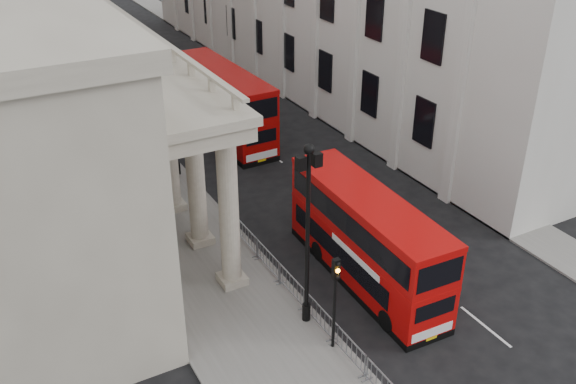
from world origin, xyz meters
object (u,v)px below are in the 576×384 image
object	(u,v)px
traffic_light	(335,288)
pedestrian_b	(123,169)
lamp_post_south	(308,225)
lamp_post_north	(102,39)
bus_far	(223,102)
pedestrian_a	(165,230)
bus_near	(366,237)
pedestrian_c	(171,186)
lamp_post_mid	(172,101)

from	to	relation	value
traffic_light	pedestrian_b	world-z (taller)	traffic_light
lamp_post_south	lamp_post_north	bearing A→B (deg)	90.00
lamp_post_north	bus_far	bearing A→B (deg)	-66.14
bus_far	pedestrian_a	xyz separation A→B (m)	(-8.50, -11.92, -1.48)
lamp_post_north	bus_near	size ratio (longest dim) A/B	0.80
pedestrian_b	pedestrian_c	world-z (taller)	pedestrian_b
pedestrian_a	pedestrian_c	size ratio (longest dim) A/B	1.19
lamp_post_mid	lamp_post_north	bearing A→B (deg)	90.00
lamp_post_mid	pedestrian_a	size ratio (longest dim) A/B	4.39
traffic_light	bus_near	size ratio (longest dim) A/B	0.41
pedestrian_a	lamp_post_north	bearing A→B (deg)	63.56
lamp_post_south	lamp_post_mid	world-z (taller)	same
traffic_light	bus_far	xyz separation A→B (m)	(5.03, 22.42, -0.56)
pedestrian_a	pedestrian_b	distance (m)	8.18
pedestrian_a	pedestrian_b	bearing A→B (deg)	70.78
traffic_light	bus_far	world-z (taller)	bus_far
lamp_post_south	pedestrian_b	bearing A→B (deg)	101.00
lamp_post_mid	lamp_post_north	xyz separation A→B (m)	(0.00, 16.00, 0.00)
lamp_post_north	bus_far	size ratio (longest dim) A/B	0.73
bus_near	lamp_post_mid	bearing A→B (deg)	107.38
bus_near	pedestrian_b	size ratio (longest dim) A/B	6.29
lamp_post_mid	lamp_post_north	world-z (taller)	same
lamp_post_south	lamp_post_mid	size ratio (longest dim) A/B	1.00
lamp_post_south	pedestrian_c	bearing A→B (deg)	96.14
pedestrian_b	traffic_light	bearing A→B (deg)	96.01
lamp_post_north	pedestrian_b	xyz separation A→B (m)	(-3.24, -15.33, -3.96)
pedestrian_c	lamp_post_south	bearing A→B (deg)	-90.72
lamp_post_north	pedestrian_b	distance (m)	16.16
lamp_post_south	pedestrian_c	distance (m)	13.78
lamp_post_south	pedestrian_b	distance (m)	17.44
pedestrian_b	lamp_post_north	bearing A→B (deg)	-106.05
lamp_post_north	bus_near	xyz separation A→B (m)	(4.00, -30.60, -2.58)
lamp_post_south	traffic_light	world-z (taller)	lamp_post_south
lamp_post_south	lamp_post_north	size ratio (longest dim) A/B	1.00
lamp_post_mid	traffic_light	distance (m)	18.11
lamp_post_south	bus_near	distance (m)	4.96
lamp_post_north	lamp_post_mid	bearing A→B (deg)	-90.00
bus_near	pedestrian_a	size ratio (longest dim) A/B	5.50
lamp_post_south	bus_near	bearing A→B (deg)	19.36
lamp_post_south	bus_far	world-z (taller)	lamp_post_south
lamp_post_mid	traffic_light	world-z (taller)	lamp_post_mid
bus_near	pedestrian_c	bearing A→B (deg)	116.85
lamp_post_mid	bus_near	bearing A→B (deg)	-74.69
pedestrian_c	traffic_light	bearing A→B (deg)	-91.16
lamp_post_south	lamp_post_north	world-z (taller)	same
lamp_post_mid	pedestrian_b	world-z (taller)	lamp_post_mid
pedestrian_a	lamp_post_mid	bearing A→B (deg)	47.53
lamp_post_north	pedestrian_b	size ratio (longest dim) A/B	5.03
bus_near	lamp_post_south	bearing A→B (deg)	-158.57
bus_near	pedestrian_b	bearing A→B (deg)	117.43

